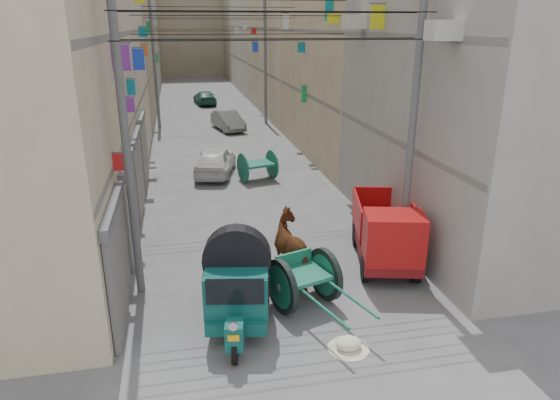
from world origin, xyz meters
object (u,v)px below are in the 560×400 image
object	(u,v)px
auto_rickshaw	(238,283)
distant_car_grey	(228,121)
horse	(296,248)
distant_car_white	(215,161)
second_cart	(258,165)
tonga_cart	(304,279)
feed_sack	(349,343)
mini_truck	(388,238)
distant_car_green	(205,98)

from	to	relation	value
auto_rickshaw	distant_car_grey	distance (m)	22.44
horse	distant_car_white	xyz separation A→B (m)	(-1.32, 10.35, -0.23)
second_cart	distant_car_white	xyz separation A→B (m)	(-1.74, 1.30, -0.03)
distant_car_grey	horse	bearing A→B (deg)	-103.54
tonga_cart	feed_sack	world-z (taller)	tonga_cart
second_cart	tonga_cart	bearing A→B (deg)	-107.16
second_cart	mini_truck	bearing A→B (deg)	-90.52
second_cart	distant_car_grey	distance (m)	11.32
mini_truck	distant_car_white	distance (m)	11.07
auto_rickshaw	tonga_cart	size ratio (longest dim) A/B	0.86
distant_car_grey	distant_car_green	xyz separation A→B (m)	(-0.80, 11.21, -0.05)
horse	distant_car_green	distance (m)	31.58
distant_car_green	auto_rickshaw	bearing A→B (deg)	82.01
auto_rickshaw	distant_car_white	bearing A→B (deg)	98.24
distant_car_green	second_cart	bearing A→B (deg)	86.57
tonga_cart	distant_car_green	xyz separation A→B (m)	(-0.36, 32.99, -0.14)
tonga_cart	mini_truck	bearing A→B (deg)	8.93
horse	distant_car_white	bearing A→B (deg)	-97.30
tonga_cart	second_cart	xyz separation A→B (m)	(0.55, 10.46, -0.02)
feed_sack	tonga_cart	bearing A→B (deg)	104.66
auto_rickshaw	mini_truck	size ratio (longest dim) A/B	0.73
distant_car_green	feed_sack	bearing A→B (deg)	85.66
tonga_cart	distant_car_green	bearing A→B (deg)	72.34
second_cart	distant_car_grey	world-z (taller)	second_cart
feed_sack	mini_truck	bearing A→B (deg)	56.01
tonga_cart	horse	world-z (taller)	horse
horse	distant_car_green	world-z (taller)	horse
mini_truck	distant_car_green	distance (m)	31.74
distant_car_grey	distant_car_green	bearing A→B (deg)	81.39
distant_car_white	horse	bearing A→B (deg)	110.79
mini_truck	distant_car_green	xyz separation A→B (m)	(-3.11, 31.58, -0.37)
horse	distant_car_white	world-z (taller)	horse
feed_sack	distant_car_white	world-z (taller)	distant_car_white
feed_sack	distant_car_grey	distance (m)	23.70
tonga_cart	feed_sack	xyz separation A→B (m)	(0.50, -1.91, -0.56)
feed_sack	distant_car_grey	size ratio (longest dim) A/B	0.15
auto_rickshaw	distant_car_green	xyz separation A→B (m)	(1.31, 33.55, -0.53)
distant_car_white	distant_car_green	size ratio (longest dim) A/B	0.99
tonga_cart	distant_car_green	distance (m)	32.99
distant_car_green	distant_car_white	bearing A→B (deg)	82.02
tonga_cart	distant_car_white	size ratio (longest dim) A/B	0.83
feed_sack	distant_car_white	xyz separation A→B (m)	(-1.69, 13.67, 0.51)
distant_car_white	distant_car_grey	distance (m)	10.15
horse	distant_car_green	xyz separation A→B (m)	(-0.50, 31.58, -0.32)
auto_rickshaw	feed_sack	world-z (taller)	auto_rickshaw
mini_truck	second_cart	size ratio (longest dim) A/B	2.17
feed_sack	distant_car_green	size ratio (longest dim) A/B	0.14
auto_rickshaw	feed_sack	bearing A→B (deg)	-21.51
horse	auto_rickshaw	bearing A→B (deg)	32.94
tonga_cart	distant_car_white	world-z (taller)	tonga_cart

